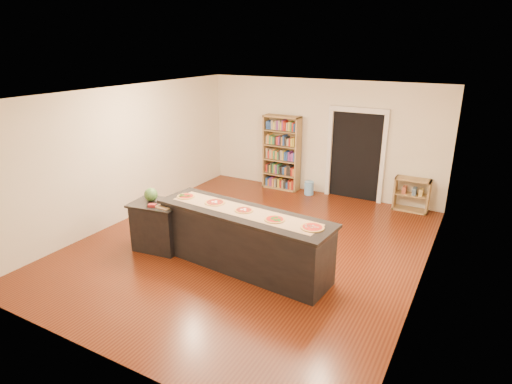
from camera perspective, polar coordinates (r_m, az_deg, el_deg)
The scene contains 17 objects.
room at distance 7.60m, azimuth -0.73°, elevation 2.41°, with size 6.00×7.00×2.80m.
doorway at distance 10.43m, azimuth 13.20°, elevation 5.45°, with size 1.40×0.09×2.21m.
kitchen_island at distance 7.14m, azimuth -1.71°, elevation -6.37°, with size 3.10×0.84×1.02m.
side_counter at distance 8.01m, azimuth -12.88°, elevation -4.40°, with size 0.91×0.66×0.90m.
bookshelf at distance 10.96m, azimuth 3.42°, elevation 5.22°, with size 0.95×0.34×1.90m, color #A1804E.
low_shelf at distance 10.21m, azimuth 20.03°, elevation -0.33°, with size 0.76×0.32×0.76m, color #A1804E.
waste_bin at distance 10.77m, azimuth 7.08°, elevation 0.53°, with size 0.23×0.23×0.34m, color #66A5E5.
kraft_paper at distance 6.95m, azimuth -1.69°, elevation -2.55°, with size 2.69×0.48×0.00m, color #AC7D59.
watermelon at distance 7.92m, azimuth -13.84°, elevation -0.34°, with size 0.24×0.24×0.24m, color #144214.
cutting_board at distance 7.60m, azimuth -12.22°, elevation -1.96°, with size 0.29×0.19×0.02m, color tan.
package_red at distance 7.68m, azimuth -13.69°, elevation -1.75°, with size 0.13×0.09×0.05m, color maroon.
package_teal at distance 7.80m, azimuth -10.84°, elevation -1.15°, with size 0.16×0.16×0.06m, color #195966.
pizza_a at distance 7.67m, azimuth -9.32°, elevation -0.56°, with size 0.32×0.32×0.02m.
pizza_b at distance 7.32m, azimuth -5.49°, elevation -1.37°, with size 0.35×0.35×0.02m.
pizza_c at distance 6.95m, azimuth -1.62°, elevation -2.42°, with size 0.32×0.32×0.02m.
pizza_d at distance 6.60m, azimuth 2.51°, elevation -3.66°, with size 0.30×0.30×0.02m.
pizza_e at distance 6.37m, azimuth 7.53°, elevation -4.69°, with size 0.35×0.35×0.02m.
Camera 1 is at (3.61, -6.31, 3.61)m, focal length 30.00 mm.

